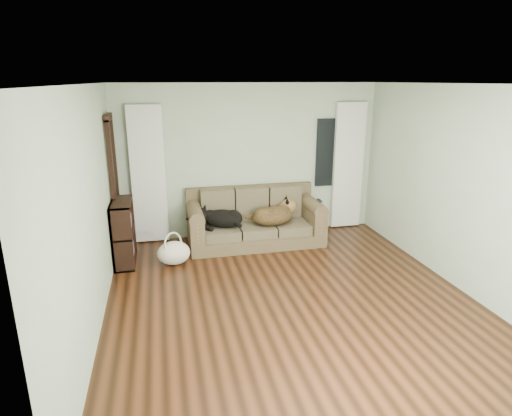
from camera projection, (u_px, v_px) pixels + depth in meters
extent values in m
plane|color=black|center=(290.00, 298.00, 5.38)|extent=(5.00, 5.00, 0.00)
plane|color=white|center=(296.00, 84.00, 4.63)|extent=(5.00, 5.00, 0.00)
cube|color=#ADC2A5|center=(249.00, 161.00, 7.34)|extent=(4.50, 0.04, 2.60)
cube|color=#ADC2A5|center=(90.00, 212.00, 4.54)|extent=(0.04, 5.00, 2.60)
cube|color=#ADC2A5|center=(461.00, 189.00, 5.48)|extent=(0.04, 5.00, 2.60)
cube|color=silver|center=(148.00, 175.00, 6.96)|extent=(0.55, 0.08, 2.25)
cube|color=silver|center=(348.00, 166.00, 7.69)|extent=(0.55, 0.08, 2.25)
cube|color=black|center=(329.00, 153.00, 7.59)|extent=(0.50, 0.03, 1.20)
cube|color=black|center=(115.00, 188.00, 6.53)|extent=(0.07, 0.60, 2.10)
cube|color=#443823|center=(255.00, 217.00, 7.10)|extent=(2.20, 0.95, 0.90)
ellipsoid|color=black|center=(220.00, 219.00, 6.94)|extent=(0.80, 0.72, 0.28)
ellipsoid|color=black|center=(274.00, 215.00, 7.08)|extent=(0.82, 0.64, 0.32)
cube|color=black|center=(320.00, 201.00, 7.05)|extent=(0.07, 0.20, 0.02)
ellipsoid|color=beige|center=(174.00, 254.00, 6.34)|extent=(0.59, 0.53, 0.35)
cube|color=black|center=(124.00, 231.00, 6.31)|extent=(0.38, 0.79, 0.96)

